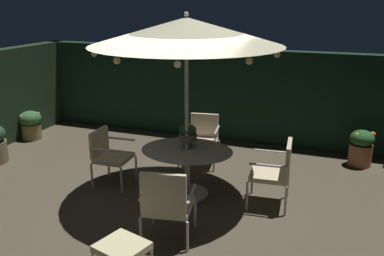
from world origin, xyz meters
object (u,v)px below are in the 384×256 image
Objects in this scene: patio_chair_east at (276,169)px; ottoman_footrest at (122,248)px; potted_plant_back_left at (361,147)px; centerpiece_planter at (188,133)px; potted_plant_left_far at (31,124)px; patio_chair_north at (108,152)px; patio_chair_northeast at (167,202)px; patio_umbrella at (186,32)px; patio_dining_table at (187,161)px; patio_chair_southeast at (203,136)px.

ottoman_footrest is (-1.33, -2.24, -0.26)m from patio_chair_east.
potted_plant_back_left is at bearing 59.67° from ottoman_footrest.
potted_plant_left_far is (-4.16, 1.27, -0.64)m from centerpiece_planter.
patio_chair_north is 0.92× the size of patio_chair_northeast.
patio_chair_northeast reaches higher than ottoman_footrest.
centerpiece_planter reaches higher than patio_chair_east.
patio_dining_table is at bearing -68.32° from patio_umbrella.
patio_chair_north is (-1.33, -0.17, -0.43)m from centerpiece_planter.
potted_plant_back_left reaches higher than potted_plant_left_far.
patio_chair_southeast is 2.92m from potted_plant_back_left.
patio_chair_northeast is 1.63× the size of ottoman_footrest.
patio_dining_table is at bearing 2.78° from patio_chair_north.
potted_plant_back_left is at bearing 40.88° from patio_umbrella.
patio_chair_east is at bearing -119.94° from potted_plant_back_left.
patio_chair_east reaches higher than patio_dining_table.
patio_chair_east is at bearing 4.93° from patio_dining_table.
ottoman_footrest is 5.47m from potted_plant_left_far.
patio_chair_northeast is 1.60× the size of potted_plant_left_far.
patio_dining_table reaches higher than potted_plant_back_left.
potted_plant_back_left is (2.55, 4.36, 0.03)m from ottoman_footrest.
patio_chair_east is (2.72, 0.18, 0.04)m from patio_chair_north.
potted_plant_back_left is at bearing 39.33° from centerpiece_planter.
patio_chair_southeast is at bearing 98.16° from patio_umbrella.
patio_chair_east is at bearing -38.34° from patio_chair_southeast.
patio_chair_north is at bearing -149.70° from potted_plant_back_left.
potted_plant_back_left is at bearing 30.30° from patio_chair_north.
patio_chair_northeast reaches higher than patio_chair_east.
patio_chair_north is 4.57m from potted_plant_back_left.
centerpiece_planter is at bearing -179.37° from patio_chair_east.
potted_plant_left_far is at bearing 163.06° from centerpiece_planter.
patio_dining_table is 3.42m from potted_plant_back_left.
patio_chair_southeast is (-1.56, 1.23, -0.06)m from patio_chair_east.
patio_chair_southeast reaches higher than potted_plant_left_far.
centerpiece_planter reaches higher than potted_plant_left_far.
patio_umbrella is 3.06× the size of patio_chair_southeast.
patio_chair_southeast is (-0.19, 1.35, -2.00)m from patio_umbrella.
patio_chair_northeast reaches higher than patio_chair_north.
patio_chair_northeast is at bearing -79.73° from patio_umbrella.
ottoman_footrest is (0.03, -2.12, -0.25)m from patio_dining_table.
patio_chair_southeast is at bearing 97.84° from centerpiece_planter.
centerpiece_planter reaches higher than potted_plant_back_left.
patio_dining_table reaches higher than potted_plant_left_far.
centerpiece_planter is 3.42m from potted_plant_back_left.
patio_chair_north is at bearing -172.83° from centerpiece_planter.
patio_umbrella is at bearing -175.07° from patio_chair_east.
patio_chair_northeast is 2.74m from patio_chair_southeast.
centerpiece_planter is 0.57× the size of potted_plant_back_left.
patio_umbrella is (-0.00, 0.00, 1.95)m from patio_dining_table.
patio_chair_north is at bearing 124.10° from ottoman_footrest.
ottoman_footrest is at bearing -86.25° from patio_chair_southeast.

